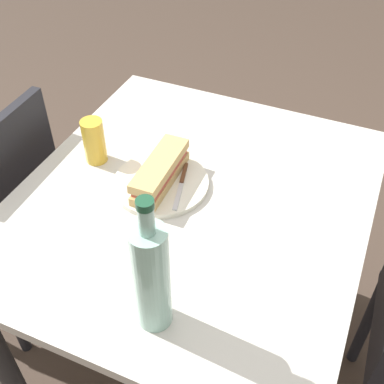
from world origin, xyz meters
The scene contains 8 objects.
ground_plane centered at (0.00, 0.00, 0.00)m, with size 8.00×8.00×0.00m, color #47382D.
dining_table centered at (0.00, 0.00, 0.61)m, with size 0.99×0.89×0.73m.
chair_near centered at (0.07, -0.64, 0.49)m, with size 0.41×0.41×0.86m.
plate_near centered at (-0.01, -0.10, 0.73)m, with size 0.26×0.26×0.01m, color silver.
baguette_sandwich_near centered at (-0.01, -0.10, 0.78)m, with size 0.23×0.08×0.07m.
knife_near centered at (-0.02, -0.04, 0.74)m, with size 0.18×0.06×0.01m.
water_bottle centered at (0.36, 0.07, 0.86)m, with size 0.07×0.07×0.33m.
beer_glass centered at (-0.04, -0.31, 0.79)m, with size 0.06×0.06×0.13m, color gold.
Camera 1 is at (0.84, 0.37, 1.60)m, focal length 45.68 mm.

